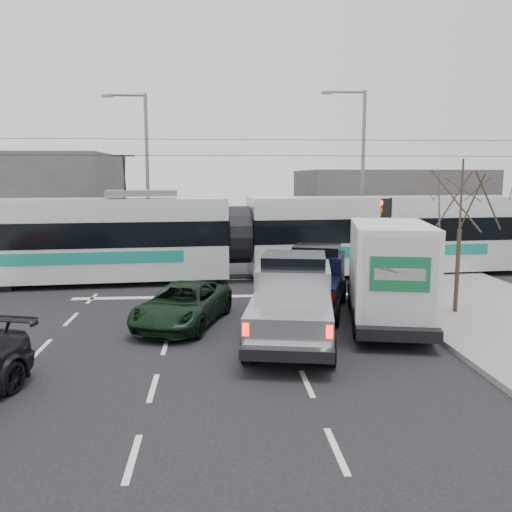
{
  "coord_description": "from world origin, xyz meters",
  "views": [
    {
      "loc": [
        -0.3,
        -14.44,
        4.6
      ],
      "look_at": [
        1.12,
        4.42,
        1.8
      ],
      "focal_mm": 38.0,
      "sensor_mm": 36.0,
      "label": 1
    }
  ],
  "objects": [
    {
      "name": "ground",
      "position": [
        0.0,
        0.0,
        0.0
      ],
      "size": [
        120.0,
        120.0,
        0.0
      ],
      "primitive_type": "plane",
      "color": "black",
      "rests_on": "ground"
    },
    {
      "name": "rails",
      "position": [
        0.0,
        10.0,
        0.01
      ],
      "size": [
        60.0,
        1.6,
        0.03
      ],
      "primitive_type": "cube",
      "color": "#33302D",
      "rests_on": "ground"
    },
    {
      "name": "building_left",
      "position": [
        -14.0,
        22.0,
        3.0
      ],
      "size": [
        14.0,
        10.0,
        6.0
      ],
      "primitive_type": "cube",
      "color": "#67625D",
      "rests_on": "ground"
    },
    {
      "name": "building_right",
      "position": [
        12.0,
        24.0,
        2.5
      ],
      "size": [
        12.0,
        10.0,
        5.0
      ],
      "primitive_type": "cube",
      "color": "#67625D",
      "rests_on": "ground"
    },
    {
      "name": "bare_tree",
      "position": [
        7.6,
        2.5,
        3.79
      ],
      "size": [
        2.4,
        2.4,
        5.0
      ],
      "color": "#47382B",
      "rests_on": "ground"
    },
    {
      "name": "traffic_signal",
      "position": [
        6.47,
        6.5,
        2.74
      ],
      "size": [
        0.44,
        0.44,
        3.6
      ],
      "color": "black",
      "rests_on": "ground"
    },
    {
      "name": "street_lamp_near",
      "position": [
        7.31,
        14.0,
        5.11
      ],
      "size": [
        2.38,
        0.25,
        9.0
      ],
      "color": "slate",
      "rests_on": "ground"
    },
    {
      "name": "street_lamp_far",
      "position": [
        -4.19,
        16.0,
        5.11
      ],
      "size": [
        2.38,
        0.25,
        9.0
      ],
      "color": "slate",
      "rests_on": "ground"
    },
    {
      "name": "catenary",
      "position": [
        0.0,
        10.0,
        3.88
      ],
      "size": [
        60.0,
        0.2,
        7.0
      ],
      "color": "black",
      "rests_on": "ground"
    },
    {
      "name": "tram",
      "position": [
        0.64,
        9.58,
        1.93
      ],
      "size": [
        26.76,
        5.11,
        5.44
      ],
      "rotation": [
        0.0,
        0.0,
        0.09
      ],
      "color": "silver",
      "rests_on": "ground"
    },
    {
      "name": "silver_pickup",
      "position": [
        1.89,
        0.6,
        1.14
      ],
      "size": [
        3.24,
        6.6,
        2.29
      ],
      "rotation": [
        0.0,
        0.0,
        -0.18
      ],
      "color": "black",
      "rests_on": "ground"
    },
    {
      "name": "box_truck",
      "position": [
        5.03,
        1.77,
        1.58
      ],
      "size": [
        3.46,
        6.72,
        3.21
      ],
      "rotation": [
        0.0,
        0.0,
        -0.2
      ],
      "color": "black",
      "rests_on": "ground"
    },
    {
      "name": "navy_pickup",
      "position": [
        3.1,
        3.76,
        1.07
      ],
      "size": [
        3.3,
        5.46,
        2.17
      ],
      "rotation": [
        0.0,
        0.0,
        -0.3
      ],
      "color": "black",
      "rests_on": "ground"
    },
    {
      "name": "green_car",
      "position": [
        -1.34,
        2.11,
        0.64
      ],
      "size": [
        3.36,
        5.0,
        1.27
      ],
      "primitive_type": "imported",
      "rotation": [
        0.0,
        0.0,
        -0.3
      ],
      "color": "black",
      "rests_on": "ground"
    }
  ]
}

